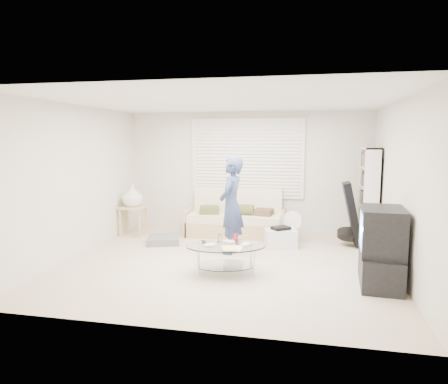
% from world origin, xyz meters
% --- Properties ---
extents(ground, '(5.00, 5.00, 0.00)m').
position_xyz_m(ground, '(0.00, 0.00, 0.00)').
color(ground, '#B9AB90').
rests_on(ground, ground).
extents(room_shell, '(5.02, 4.52, 2.51)m').
position_xyz_m(room_shell, '(0.00, 0.48, 1.63)').
color(room_shell, beige).
rests_on(room_shell, ground).
extents(window_blinds, '(2.32, 0.08, 1.62)m').
position_xyz_m(window_blinds, '(0.00, 2.20, 1.55)').
color(window_blinds, silver).
rests_on(window_blinds, ground).
extents(futon_sofa, '(1.95, 0.79, 0.96)m').
position_xyz_m(futon_sofa, '(-0.17, 1.87, 0.31)').
color(futon_sofa, tan).
rests_on(futon_sofa, ground).
extents(grey_floor_pillow, '(0.73, 0.73, 0.13)m').
position_xyz_m(grey_floor_pillow, '(-1.40, 1.00, 0.06)').
color(grey_floor_pillow, slate).
rests_on(grey_floor_pillow, ground).
extents(side_table, '(0.52, 0.42, 1.03)m').
position_xyz_m(side_table, '(-2.22, 1.49, 0.77)').
color(side_table, tan).
rests_on(side_table, ground).
extents(bookshelf, '(0.28, 0.75, 1.79)m').
position_xyz_m(bookshelf, '(2.32, 1.63, 0.90)').
color(bookshelf, white).
rests_on(bookshelf, ground).
extents(guitar_case, '(0.44, 0.43, 1.15)m').
position_xyz_m(guitar_case, '(2.03, 1.50, 0.51)').
color(guitar_case, black).
rests_on(guitar_case, ground).
extents(floor_fan, '(0.38, 0.25, 0.61)m').
position_xyz_m(floor_fan, '(0.96, 1.52, 0.36)').
color(floor_fan, white).
rests_on(floor_fan, ground).
extents(storage_bin, '(0.62, 0.50, 0.38)m').
position_xyz_m(storage_bin, '(0.78, 1.14, 0.17)').
color(storage_bin, white).
rests_on(storage_bin, ground).
extents(tv_unit, '(0.59, 0.99, 1.04)m').
position_xyz_m(tv_unit, '(2.20, -0.47, 0.51)').
color(tv_unit, black).
rests_on(tv_unit, ground).
extents(coffee_table, '(1.28, 0.97, 0.55)m').
position_xyz_m(coffee_table, '(0.09, -0.45, 0.34)').
color(coffee_table, silver).
rests_on(coffee_table, ground).
extents(standing_person, '(0.47, 0.65, 1.65)m').
position_xyz_m(standing_person, '(-0.03, 0.64, 0.82)').
color(standing_person, navy).
rests_on(standing_person, ground).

